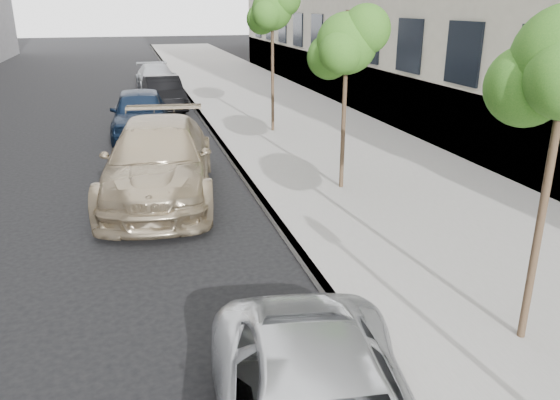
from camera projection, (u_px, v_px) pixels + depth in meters
name	position (u px, v px, depth m)	size (l,w,h in m)	color
sidewalk	(247.00, 91.00, 27.93)	(6.40, 72.00, 0.14)	gray
curb	(185.00, 94.00, 27.15)	(0.15, 72.00, 0.14)	#9E9B93
tree_mid	(348.00, 43.00, 11.99)	(1.70, 1.50, 4.16)	#38281C
tree_far	(273.00, 9.00, 17.67)	(1.68, 1.48, 4.81)	#38281C
suv	(159.00, 160.00, 12.63)	(2.42, 5.96, 1.73)	tan
sedan_blue	(140.00, 113.00, 18.51)	(1.89, 4.70, 1.60)	black
sedan_black	(164.00, 93.00, 23.40)	(1.45, 4.16, 1.37)	black
sedan_rear	(156.00, 78.00, 28.12)	(1.92, 4.71, 1.37)	#B3B6BB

